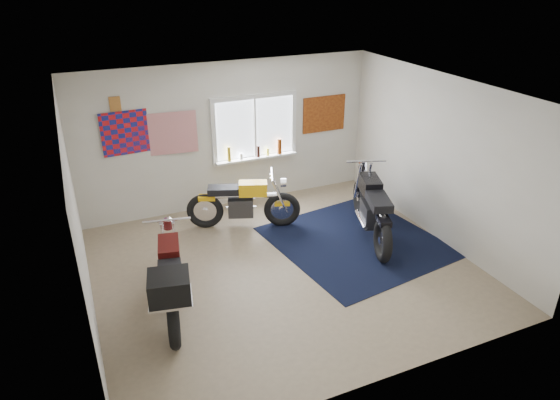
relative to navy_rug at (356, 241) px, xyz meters
name	(u,v)px	position (x,y,z in m)	size (l,w,h in m)	color
ground	(284,268)	(-1.43, -0.24, -0.01)	(5.50, 5.50, 0.00)	#9E896B
room_shell	(284,168)	(-1.43, -0.24, 1.63)	(5.50, 5.50, 5.50)	white
navy_rug	(356,241)	(0.00, 0.00, 0.00)	(2.50, 2.60, 0.01)	black
window_assembly	(255,132)	(-0.93, 2.23, 1.36)	(1.66, 0.17, 1.26)	white
oil_bottles	(260,150)	(-0.86, 2.16, 1.02)	(1.09, 0.09, 0.30)	olive
flag_display	(115,104)	(-3.33, 2.24, 2.14)	(1.60, 0.10, 1.17)	red
triumph_poster	(324,114)	(0.52, 2.24, 1.54)	(0.90, 0.03, 0.70)	#A54C14
yellow_triumph	(243,204)	(-1.54, 1.26, 0.43)	(1.90, 0.87, 1.00)	black
black_chrome_bike	(371,209)	(0.32, 0.10, 0.50)	(0.96, 2.18, 1.16)	black
maroon_tourer	(171,280)	(-3.21, -0.70, 0.56)	(0.86, 2.12, 1.08)	black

